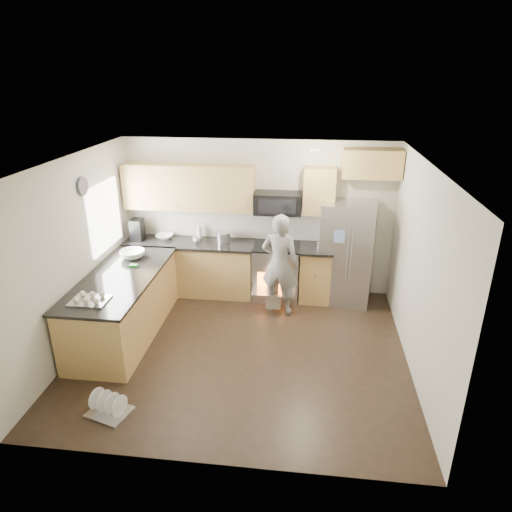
# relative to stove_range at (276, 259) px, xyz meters

# --- Properties ---
(ground) EXTENTS (4.50, 4.50, 0.00)m
(ground) POSITION_rel_stove_range_xyz_m (-0.35, -1.69, -0.68)
(ground) COLOR black
(ground) RESTS_ON ground
(room_shell) EXTENTS (4.54, 4.04, 2.62)m
(room_shell) POSITION_rel_stove_range_xyz_m (-0.39, -1.68, 1.00)
(room_shell) COLOR beige
(room_shell) RESTS_ON ground
(back_cabinet_run) EXTENTS (4.45, 0.64, 2.50)m
(back_cabinet_run) POSITION_rel_stove_range_xyz_m (-0.94, 0.05, 0.29)
(back_cabinet_run) COLOR tan
(back_cabinet_run) RESTS_ON ground
(peninsula) EXTENTS (0.96, 2.36, 1.04)m
(peninsula) POSITION_rel_stove_range_xyz_m (-2.10, -1.44, -0.21)
(peninsula) COLOR tan
(peninsula) RESTS_ON ground
(stove_range) EXTENTS (0.76, 0.97, 1.79)m
(stove_range) POSITION_rel_stove_range_xyz_m (0.00, 0.00, 0.00)
(stove_range) COLOR #B7B7BC
(stove_range) RESTS_ON ground
(refrigerator) EXTENTS (0.93, 0.78, 1.69)m
(refrigerator) POSITION_rel_stove_range_xyz_m (1.15, 0.01, 0.17)
(refrigerator) COLOR #B7B7BC
(refrigerator) RESTS_ON ground
(person) EXTENTS (0.67, 0.52, 1.63)m
(person) POSITION_rel_stove_range_xyz_m (0.09, -0.51, 0.14)
(person) COLOR gray
(person) RESTS_ON ground
(dish_rack) EXTENTS (0.54, 0.48, 0.28)m
(dish_rack) POSITION_rel_stove_range_xyz_m (-1.65, -3.12, -0.60)
(dish_rack) COLOR #B7B7BC
(dish_rack) RESTS_ON ground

